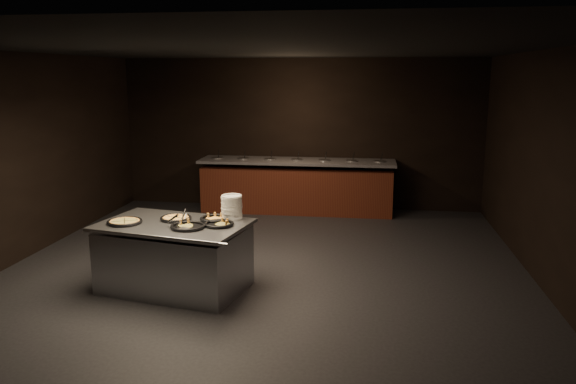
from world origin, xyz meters
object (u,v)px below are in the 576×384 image
object	(u,v)px
pan_veggie_whole	(125,222)
serving_counter	(175,257)
pan_cheese_whole	(176,218)
plate_stack	(232,207)

from	to	relation	value
pan_veggie_whole	serving_counter	bearing A→B (deg)	8.93
pan_cheese_whole	plate_stack	bearing A→B (deg)	13.94
serving_counter	pan_veggie_whole	world-z (taller)	pan_veggie_whole
serving_counter	pan_veggie_whole	bearing A→B (deg)	-160.02
pan_veggie_whole	pan_cheese_whole	xyz separation A→B (m)	(0.55, 0.25, -0.00)
pan_veggie_whole	pan_cheese_whole	world-z (taller)	same
plate_stack	pan_cheese_whole	distance (m)	0.70
pan_veggie_whole	plate_stack	bearing A→B (deg)	18.97
pan_cheese_whole	serving_counter	bearing A→B (deg)	-82.40
serving_counter	pan_cheese_whole	world-z (taller)	pan_cheese_whole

